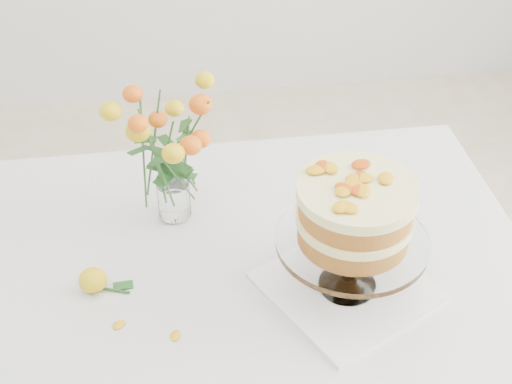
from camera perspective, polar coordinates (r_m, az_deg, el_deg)
table at (r=1.46m, az=-5.76°, el=-9.25°), size 1.43×0.93×0.76m
napkin at (r=1.39m, az=7.27°, el=-7.55°), size 0.38×0.38×0.01m
cake_stand at (r=1.27m, az=7.88°, el=-2.12°), size 0.28×0.28×0.25m
rose_vase at (r=1.43m, az=-7.03°, el=4.40°), size 0.25×0.25×0.35m
loose_rose_near at (r=1.40m, az=-12.89°, el=-6.88°), size 0.09×0.05×0.05m
stray_petal_a at (r=1.34m, az=-10.90°, el=-10.38°), size 0.03×0.02×0.00m
stray_petal_b at (r=1.31m, az=-6.48°, el=-11.34°), size 0.03×0.02×0.00m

